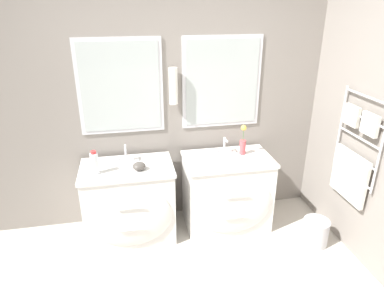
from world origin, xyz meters
name	(u,v)px	position (x,y,z in m)	size (l,w,h in m)	color
wall_back	(166,100)	(0.00, 1.63, 1.31)	(4.84, 0.16, 2.60)	gray
wall_right	(372,120)	(1.65, 0.72, 1.29)	(0.13, 3.41, 2.60)	gray
vanity_left	(130,203)	(-0.43, 1.25, 0.39)	(0.87, 0.60, 0.77)	white
vanity_right	(227,193)	(0.57, 1.25, 0.39)	(0.87, 0.60, 0.77)	white
faucet_left	(126,154)	(-0.43, 1.42, 0.85)	(0.17, 0.11, 0.16)	silver
faucet_right	(225,146)	(0.57, 1.42, 0.85)	(0.17, 0.11, 0.16)	silver
toiletry_bottle	(95,163)	(-0.70, 1.20, 0.88)	(0.07, 0.07, 0.22)	silver
amenity_bowl	(139,166)	(-0.31, 1.20, 0.81)	(0.12, 0.12, 0.07)	#4C4742
flower_vase	(243,143)	(0.74, 1.35, 0.90)	(0.06, 0.06, 0.31)	#CC4C51
waste_bin	(315,231)	(1.34, 0.79, 0.14)	(0.25, 0.25, 0.26)	#B7B7BC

